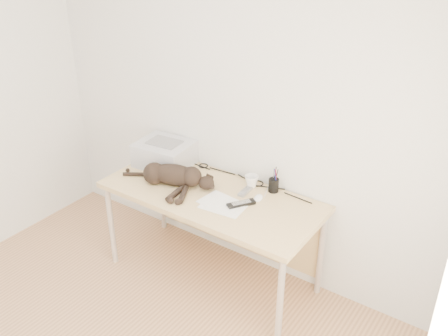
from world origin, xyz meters
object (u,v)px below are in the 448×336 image
Objects in this scene: cat at (171,176)px; mouse at (258,197)px; printer at (165,153)px; pen_cup at (274,185)px; mug at (252,181)px; desk at (218,205)px.

mouse is at bearing -1.36° from cat.
cat is at bearing -41.78° from printer.
pen_cup is (0.92, 0.11, -0.04)m from printer.
mug is at bearing -167.29° from pen_cup.
mug is 0.98× the size of mouse.
printer is at bearing 119.85° from cat.
cat is 0.59m from mug.
pen_cup is at bearing 12.71° from mug.
mouse is at bearing 9.29° from desk.
mug is at bearing 41.39° from desk.
mouse is (0.13, -0.11, -0.03)m from mug.
printer is at bearing 163.21° from mouse.
mug reaches higher than mouse.
desk is 0.30m from mug.
cat is 3.90× the size of pen_cup.
cat is at bearing -152.88° from pen_cup.
pen_cup is 0.16m from mouse.
mug is (0.75, 0.08, -0.05)m from printer.
pen_cup is (0.66, 0.34, -0.02)m from cat.
cat is 7.43× the size of mug.
pen_cup is at bearing 61.75° from mouse.
printer is 2.37× the size of pen_cup.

